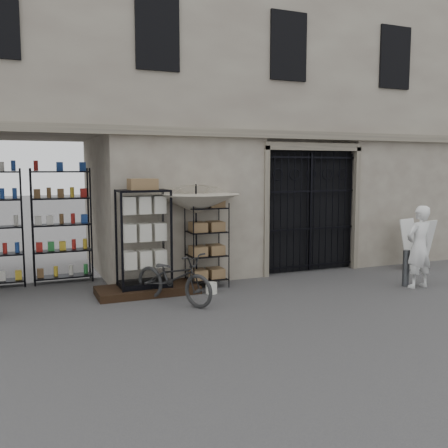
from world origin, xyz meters
name	(u,v)px	position (x,y,z in m)	size (l,w,h in m)	color
ground	(291,300)	(0.00, 0.00, 0.00)	(80.00, 80.00, 0.00)	#232327
main_building	(213,89)	(0.00, 4.00, 4.50)	(14.00, 4.00, 9.00)	gray
shop_recess	(30,217)	(-4.50, 2.80, 1.50)	(3.00, 1.70, 3.00)	black
shop_shelving	(27,227)	(-4.55, 3.30, 1.25)	(2.70, 0.50, 2.50)	black
iron_gate	(307,210)	(1.75, 2.28, 1.50)	(2.50, 0.21, 3.00)	black
step_platform	(147,290)	(-2.40, 1.55, 0.07)	(2.00, 0.90, 0.15)	black
display_cabinet	(144,244)	(-2.46, 1.54, 1.02)	(1.09, 0.84, 2.09)	black
wire_rack	(207,246)	(-1.08, 1.67, 0.87)	(0.82, 0.62, 1.78)	black
market_umbrella	(196,198)	(-1.29, 1.73, 1.87)	(2.02, 2.04, 2.60)	black
white_bucket	(211,288)	(-1.21, 1.07, 0.11)	(0.23, 0.23, 0.22)	silver
bicycle	(174,302)	(-2.10, 0.71, 0.00)	(0.63, 0.96, 1.82)	black
steel_bollard	(406,268)	(2.83, 0.06, 0.39)	(0.14, 0.14, 0.78)	#494C4F
shopkeeper	(417,287)	(2.98, -0.14, 0.00)	(0.63, 1.73, 0.41)	silver
easel_sign	(417,244)	(4.29, 1.27, 0.63)	(0.74, 0.80, 1.23)	silver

